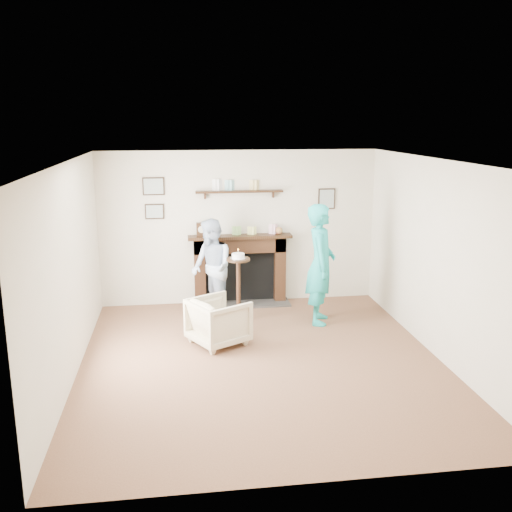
# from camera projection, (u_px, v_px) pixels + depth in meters

# --- Properties ---
(ground) EXTENTS (5.00, 5.00, 0.00)m
(ground) POSITION_uv_depth(u_px,v_px,m) (261.00, 362.00, 7.18)
(ground) COLOR brown
(ground) RESTS_ON ground
(room_shell) EXTENTS (4.54, 5.02, 2.52)m
(room_shell) POSITION_uv_depth(u_px,v_px,m) (254.00, 225.00, 7.47)
(room_shell) COLOR beige
(room_shell) RESTS_ON ground
(armchair) EXTENTS (0.94, 0.93, 0.64)m
(armchair) POSITION_uv_depth(u_px,v_px,m) (219.00, 343.00, 7.77)
(armchair) COLOR tan
(armchair) RESTS_ON ground
(man) EXTENTS (0.80, 0.89, 1.50)m
(man) POSITION_uv_depth(u_px,v_px,m) (213.00, 314.00, 8.94)
(man) COLOR #A3B3CB
(man) RESTS_ON ground
(woman) EXTENTS (0.58, 0.74, 1.79)m
(woman) POSITION_uv_depth(u_px,v_px,m) (319.00, 322.00, 8.60)
(woman) COLOR #20B9A4
(woman) RESTS_ON ground
(pedestal_table) EXTENTS (0.35, 0.35, 1.13)m
(pedestal_table) POSITION_uv_depth(u_px,v_px,m) (238.00, 277.00, 8.44)
(pedestal_table) COLOR black
(pedestal_table) RESTS_ON ground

